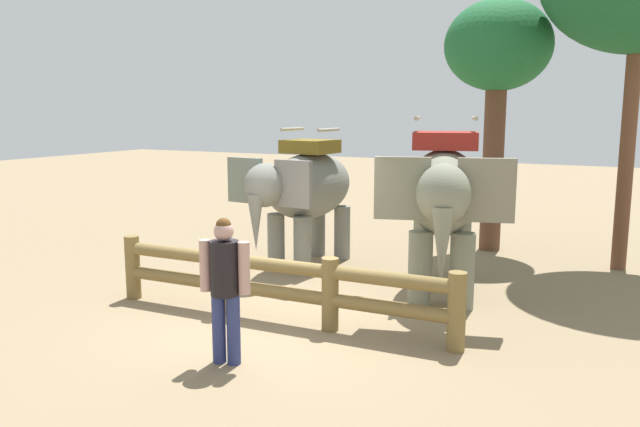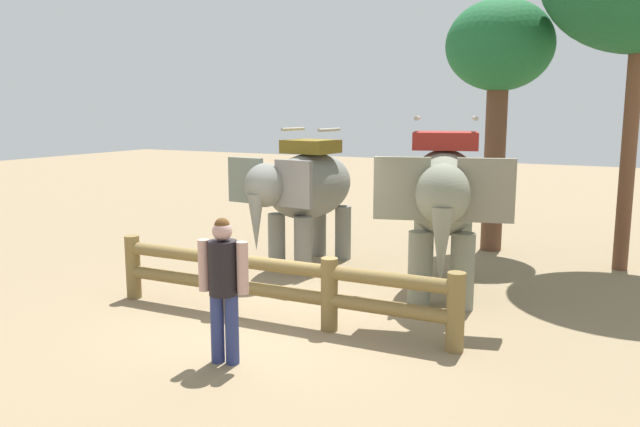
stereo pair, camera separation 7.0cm
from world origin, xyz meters
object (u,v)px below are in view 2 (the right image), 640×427
Objects in this scene: elephant_center at (443,197)px; tree_far_left at (499,54)px; tourist_woman_in_black at (223,280)px; log_fence at (274,281)px; elephant_near_left at (305,190)px.

tree_far_left is (-0.06, 4.03, 2.58)m from elephant_center.
elephant_center is 0.66× the size of tree_far_left.
tree_far_left is at bearing 90.80° from elephant_center.
log_fence is at bearing 99.64° from tourist_woman_in_black.
elephant_center reaches higher than log_fence.
elephant_near_left is at bearing 110.78° from log_fence.
elephant_near_left reaches higher than tourist_woman_in_black.
tourist_woman_in_black is 8.71m from tree_far_left.
tourist_woman_in_black reaches higher than log_fence.
tourist_woman_in_black is (-1.55, -3.93, -0.63)m from elephant_center.
log_fence is 1.70m from tourist_woman_in_black.
elephant_near_left is at bearing 107.13° from tourist_woman_in_black.
elephant_center is 4.28m from tourist_woman_in_black.
elephant_near_left is at bearing 165.08° from elephant_center.
tree_far_left is (1.50, 7.96, 3.20)m from tourist_woman_in_black.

